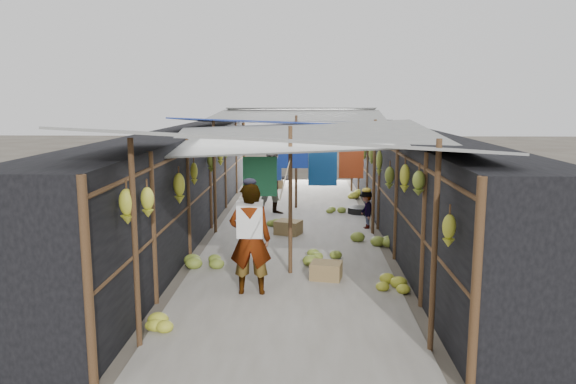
# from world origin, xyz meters

# --- Properties ---
(ground) EXTENTS (80.00, 80.00, 0.00)m
(ground) POSITION_xyz_m (0.00, 0.00, 0.00)
(ground) COLOR #6B6356
(ground) RESTS_ON ground
(aisle_slab) EXTENTS (3.60, 16.00, 0.02)m
(aisle_slab) POSITION_xyz_m (0.00, 6.50, 0.01)
(aisle_slab) COLOR #9E998E
(aisle_slab) RESTS_ON ground
(stall_left) EXTENTS (1.40, 15.00, 2.30)m
(stall_left) POSITION_xyz_m (-2.70, 6.50, 1.15)
(stall_left) COLOR black
(stall_left) RESTS_ON ground
(stall_right) EXTENTS (1.40, 15.00, 2.30)m
(stall_right) POSITION_xyz_m (2.70, 6.50, 1.15)
(stall_right) COLOR black
(stall_right) RESTS_ON ground
(crate_near) EXTENTS (0.67, 0.61, 0.33)m
(crate_near) POSITION_xyz_m (-0.12, 5.87, 0.16)
(crate_near) COLOR olive
(crate_near) RESTS_ON ground
(crate_mid) EXTENTS (0.58, 0.50, 0.31)m
(crate_mid) POSITION_xyz_m (0.62, 2.69, 0.15)
(crate_mid) COLOR olive
(crate_mid) RESTS_ON ground
(crate_back) EXTENTS (0.60, 0.55, 0.31)m
(crate_back) POSITION_xyz_m (-0.80, 12.47, 0.16)
(crate_back) COLOR olive
(crate_back) RESTS_ON ground
(black_basin) EXTENTS (0.61, 0.61, 0.18)m
(black_basin) POSITION_xyz_m (1.70, 8.26, 0.09)
(black_basin) COLOR black
(black_basin) RESTS_ON ground
(vendor_elderly) EXTENTS (0.66, 0.44, 1.79)m
(vendor_elderly) POSITION_xyz_m (-0.60, 1.94, 0.89)
(vendor_elderly) COLOR white
(vendor_elderly) RESTS_ON ground
(shopper_blue) EXTENTS (1.07, 0.96, 1.81)m
(shopper_blue) POSITION_xyz_m (-0.57, 8.09, 0.90)
(shopper_blue) COLOR navy
(shopper_blue) RESTS_ON ground
(vendor_seated) EXTENTS (0.44, 0.64, 0.92)m
(vendor_seated) POSITION_xyz_m (1.70, 6.51, 0.46)
(vendor_seated) COLOR #524C47
(vendor_seated) RESTS_ON ground
(market_canopy) EXTENTS (5.62, 15.20, 2.77)m
(market_canopy) POSITION_xyz_m (0.03, 6.83, 2.40)
(market_canopy) COLOR brown
(market_canopy) RESTS_ON ground
(hanging_bananas) EXTENTS (3.95, 13.75, 0.82)m
(hanging_bananas) POSITION_xyz_m (-0.17, 6.16, 1.67)
(hanging_bananas) COLOR gold
(hanging_bananas) RESTS_ON ground
(floor_bananas) EXTENTS (3.96, 10.69, 0.35)m
(floor_bananas) POSITION_xyz_m (0.43, 5.74, 0.15)
(floor_bananas) COLOR gold
(floor_bananas) RESTS_ON ground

